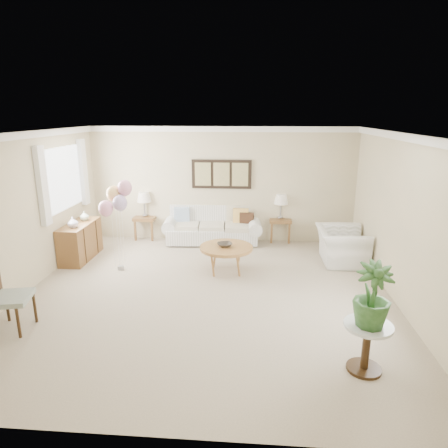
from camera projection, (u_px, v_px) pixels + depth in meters
name	position (u px, v px, depth m)	size (l,w,h in m)	color
ground_plane	(206.00, 295.00, 6.55)	(6.00, 6.00, 0.00)	tan
room_shell	(199.00, 197.00, 6.21)	(6.04, 6.04, 2.60)	beige
wall_art_triptych	(222.00, 174.00, 8.98)	(1.35, 0.06, 0.65)	black
sofa	(213.00, 228.00, 9.18)	(2.28, 0.96, 0.82)	white
end_table_left	(145.00, 220.00, 9.38)	(0.50, 0.45, 0.54)	brown
end_table_right	(280.00, 222.00, 9.19)	(0.50, 0.45, 0.54)	brown
lamp_left	(144.00, 198.00, 9.23)	(0.33, 0.33, 0.58)	gray
lamp_right	(281.00, 200.00, 9.05)	(0.32, 0.32, 0.57)	gray
coffee_table	(226.00, 248.00, 7.40)	(0.99, 0.99, 0.50)	#A57047
decor_bowl	(225.00, 245.00, 7.37)	(0.28, 0.28, 0.07)	#322C23
armchair	(341.00, 246.00, 7.90)	(1.06, 0.92, 0.69)	white
side_table	(367.00, 336.00, 4.52)	(0.55, 0.55, 0.59)	silver
potted_plant	(373.00, 295.00, 4.35)	(0.42, 0.42, 0.74)	#1F4D1B
accent_chair	(4.00, 292.00, 5.39)	(0.61, 0.61, 1.05)	gray
credenza	(80.00, 241.00, 8.10)	(0.46, 1.20, 0.74)	brown
vase_white	(73.00, 222.00, 7.71)	(0.20, 0.20, 0.21)	silver
vase_sage	(84.00, 216.00, 8.22)	(0.18, 0.18, 0.19)	#ACBDA1
balloon_cluster	(116.00, 199.00, 7.23)	(0.58, 0.43, 1.72)	gray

